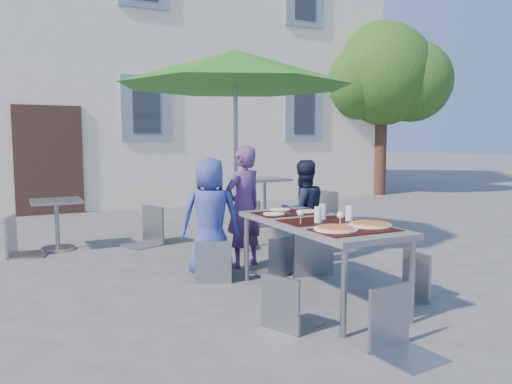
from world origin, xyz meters
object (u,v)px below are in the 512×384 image
cafe_table_1 (265,191)px  cafe_table_0 (57,217)px  chair_2 (310,220)px  patio_umbrella (235,70)px  child_0 (210,217)px  chair_3 (287,269)px  dining_table (319,227)px  chair_4 (409,248)px  bg_chair_r_1 (325,188)px  chair_5 (401,282)px  child_2 (303,212)px  bg_chair_r_0 (146,202)px  bg_chair_l_0 (19,211)px  bg_chair_l_1 (256,197)px  child_1 (243,207)px  pizza_near_left (336,228)px  pizza_near_right (370,224)px  chair_1 (276,232)px  chair_0 (213,235)px

cafe_table_1 → cafe_table_0: bearing=-167.3°
chair_2 → patio_umbrella: bearing=98.1°
child_0 → patio_umbrella: (0.82, 1.14, 1.78)m
chair_3 → dining_table: bearing=38.9°
chair_4 → bg_chair_r_1: bg_chair_r_1 is taller
chair_4 → chair_5: (-0.91, -0.88, 0.02)m
child_2 → bg_chair_r_0: child_2 is taller
bg_chair_l_0 → bg_chair_r_0: size_ratio=0.96×
chair_2 → chair_5: chair_2 is taller
bg_chair_r_0 → chair_3: bearing=-86.9°
bg_chair_l_0 → bg_chair_l_1: bg_chair_l_0 is taller
chair_4 → bg_chair_l_0: 4.87m
patio_umbrella → child_1: bearing=-108.8°
chair_5 → bg_chair_l_0: bg_chair_l_0 is taller
chair_3 → bg_chair_l_0: 4.18m
bg_chair_r_0 → cafe_table_1: 2.66m
pizza_near_left → chair_3: bearing=-176.7°
pizza_near_right → chair_2: size_ratio=0.36×
child_0 → bg_chair_r_0: child_0 is taller
chair_1 → chair_5: (-0.21, -2.19, 0.03)m
pizza_near_left → chair_5: size_ratio=0.41×
dining_table → chair_1: 0.94m
dining_table → patio_umbrella: size_ratio=0.59×
dining_table → bg_chair_r_1: (2.72, 3.91, -0.08)m
pizza_near_right → cafe_table_0: (-2.26, 3.84, -0.32)m
child_0 → child_2: size_ratio=1.04×
pizza_near_right → child_0: bearing=117.5°
dining_table → bg_chair_r_0: bearing=104.7°
child_2 → cafe_table_0: (-2.64, 2.11, -0.18)m
child_2 → bg_chair_r_1: size_ratio=1.22×
dining_table → bg_chair_r_1: 4.76m
chair_0 → patio_umbrella: (0.86, 1.34, 1.94)m
chair_0 → chair_1: size_ratio=1.02×
bg_chair_l_1 → dining_table: bearing=-108.1°
child_0 → child_1: child_1 is taller
pizza_near_left → child_1: child_1 is taller
pizza_near_left → bg_chair_r_1: size_ratio=0.35×
child_1 → bg_chair_r_1: size_ratio=1.38×
child_0 → chair_0: size_ratio=1.53×
child_1 → patio_umbrella: 1.98m
chair_1 → cafe_table_1: (1.57, 3.30, 0.09)m
pizza_near_left → chair_5: chair_5 is taller
dining_table → bg_chair_l_0: bearing=127.6°
child_0 → child_1: size_ratio=0.92×
bg_chair_l_1 → bg_chair_r_1: size_ratio=0.86×
chair_4 → cafe_table_1: chair_4 is taller
chair_0 → chair_5: 2.33m
child_2 → bg_chair_r_0: 2.39m
child_2 → bg_chair_l_0: child_2 is taller
child_0 → bg_chair_l_0: size_ratio=1.31×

